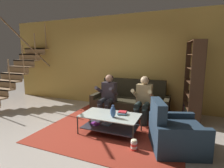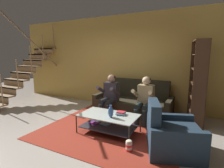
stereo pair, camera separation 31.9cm
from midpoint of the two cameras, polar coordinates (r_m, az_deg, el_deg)
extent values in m
plane|color=#AAA196|center=(3.94, -9.72, -15.65)|extent=(16.80, 16.80, 0.00)
cube|color=gold|center=(5.73, 4.83, 7.31)|extent=(8.40, 0.12, 2.90)
cube|color=#A4815A|center=(6.46, -31.10, -3.14)|extent=(1.00, 0.27, 0.04)
cube|color=#A4815A|center=(6.56, -29.31, -0.91)|extent=(1.00, 0.27, 0.04)
cube|color=#90714F|center=(6.51, -30.14, -1.83)|extent=(1.00, 0.02, 0.21)
cube|color=#A4815A|center=(6.68, -27.58, 1.24)|extent=(1.00, 0.27, 0.04)
cube|color=#90714F|center=(6.62, -28.38, 0.35)|extent=(1.00, 0.02, 0.21)
cube|color=#A4815A|center=(6.81, -25.90, 3.31)|extent=(1.00, 0.27, 0.04)
cube|color=#90714F|center=(6.75, -26.68, 2.46)|extent=(1.00, 0.02, 0.21)
cube|color=#A4815A|center=(6.96, -24.29, 5.29)|extent=(1.00, 0.27, 0.04)
cube|color=#90714F|center=(6.89, -25.04, 4.48)|extent=(1.00, 0.02, 0.21)
cube|color=#A4815A|center=(7.12, -22.74, 7.19)|extent=(1.00, 0.27, 0.04)
cube|color=#90714F|center=(7.04, -23.46, 6.42)|extent=(1.00, 0.02, 0.21)
cube|color=#A4815A|center=(7.29, -21.24, 8.99)|extent=(1.00, 0.27, 0.04)
cube|color=#90714F|center=(7.21, -21.93, 8.26)|extent=(1.00, 0.02, 0.21)
cube|color=#A4815A|center=(7.47, -19.81, 10.70)|extent=(1.00, 0.27, 0.04)
cube|color=#90714F|center=(7.39, -20.47, 10.02)|extent=(1.00, 0.02, 0.21)
cube|color=#A4815A|center=(7.67, -18.43, 12.33)|extent=(1.00, 0.27, 0.04)
cube|color=#90714F|center=(7.58, -19.06, 11.68)|extent=(1.00, 0.02, 0.21)
cylinder|color=#A4815A|center=(5.89, -31.12, -1.69)|extent=(0.04, 0.04, 0.90)
cylinder|color=#A4815A|center=(6.13, -27.27, 3.03)|extent=(0.04, 0.04, 0.90)
cylinder|color=#A4815A|center=(6.42, -23.71, 7.35)|extent=(0.04, 0.04, 0.90)
cylinder|color=#A4815A|center=(6.78, -20.43, 11.23)|extent=(0.04, 0.04, 0.90)
cylinder|color=#A4815A|center=(7.18, -17.42, 14.66)|extent=(0.04, 0.04, 0.90)
cylinder|color=brown|center=(6.52, -23.12, 12.31)|extent=(0.05, 2.42, 1.95)
cube|color=#2C271A|center=(5.10, 8.52, -7.31)|extent=(1.90, 0.92, 0.40)
cube|color=black|center=(5.33, 9.92, -1.38)|extent=(1.90, 0.18, 0.54)
cube|color=#2C271A|center=(5.47, -1.61, -5.38)|extent=(0.13, 0.92, 0.52)
cube|color=#2C271A|center=(4.87, 20.02, -7.86)|extent=(0.13, 0.92, 0.52)
cylinder|color=black|center=(4.65, -1.51, -8.88)|extent=(0.14, 0.14, 0.40)
cylinder|color=black|center=(4.56, 0.72, -9.24)|extent=(0.14, 0.14, 0.40)
cylinder|color=black|center=(4.73, -0.49, -5.49)|extent=(0.14, 0.42, 0.14)
cylinder|color=black|center=(4.65, 1.71, -5.78)|extent=(0.14, 0.42, 0.14)
cube|color=#2F2A30|center=(4.82, 1.71, -2.52)|extent=(0.38, 0.22, 0.53)
cylinder|color=#2F2A30|center=(4.74, -1.44, -2.07)|extent=(0.09, 0.49, 0.31)
cylinder|color=#2F2A30|center=(4.56, 3.06, -2.53)|extent=(0.09, 0.49, 0.31)
sphere|color=#956950|center=(4.75, 1.73, 1.82)|extent=(0.21, 0.21, 0.21)
ellipsoid|color=black|center=(4.77, 1.84, 2.16)|extent=(0.21, 0.21, 0.13)
cylinder|color=#1D2827|center=(4.30, 10.17, -10.61)|extent=(0.14, 0.14, 0.40)
cylinder|color=#1D2827|center=(4.25, 12.80, -10.94)|extent=(0.14, 0.14, 0.40)
cylinder|color=#1D2827|center=(4.38, 10.95, -6.89)|extent=(0.14, 0.42, 0.14)
cylinder|color=#1D2827|center=(4.34, 13.51, -7.17)|extent=(0.14, 0.42, 0.14)
cube|color=#9B875E|center=(4.50, 13.01, -3.62)|extent=(0.38, 0.22, 0.53)
cylinder|color=#9B875E|center=(4.37, 9.87, -3.19)|extent=(0.09, 0.49, 0.31)
cylinder|color=#9B875E|center=(4.27, 15.10, -3.68)|extent=(0.09, 0.49, 0.31)
sphere|color=tan|center=(4.43, 13.19, 1.03)|extent=(0.21, 0.21, 0.21)
ellipsoid|color=black|center=(4.45, 13.27, 1.39)|extent=(0.21, 0.21, 0.13)
cube|color=#B4C1B9|center=(3.78, 1.31, -10.17)|extent=(1.24, 0.69, 0.02)
cube|color=#343440|center=(3.87, 1.29, -13.72)|extent=(1.14, 0.64, 0.02)
cylinder|color=#34332C|center=(3.87, -9.21, -12.84)|extent=(0.03, 0.03, 0.40)
cylinder|color=#34332C|center=(3.36, 8.43, -16.47)|extent=(0.03, 0.03, 0.40)
cylinder|color=#34332C|center=(4.39, -4.02, -10.01)|extent=(0.03, 0.03, 0.40)
cylinder|color=#34332C|center=(3.94, 11.61, -12.52)|extent=(0.03, 0.03, 0.40)
cube|color=purple|center=(3.98, -3.59, -12.67)|extent=(0.20, 0.17, 0.03)
cube|color=#6C98B3|center=(3.95, 0.11, -12.87)|extent=(0.22, 0.18, 0.02)
cube|color=maroon|center=(4.44, 4.92, -12.51)|extent=(3.00, 3.44, 0.01)
cube|color=#8E5C50|center=(4.44, 4.92, -12.48)|extent=(1.65, 1.89, 0.00)
ellipsoid|color=#34578D|center=(3.59, 2.15, -9.10)|extent=(0.11, 0.11, 0.23)
cylinder|color=#34578D|center=(3.56, 2.16, -7.34)|extent=(0.05, 0.05, 0.05)
cube|color=orange|center=(3.80, 5.30, -9.78)|extent=(0.18, 0.15, 0.02)
cube|color=#699FB9|center=(3.78, 5.33, -9.56)|extent=(0.23, 0.20, 0.02)
cube|color=red|center=(3.79, 5.38, -9.16)|extent=(0.18, 0.15, 0.02)
cube|color=#4B301E|center=(5.29, 27.11, 1.27)|extent=(0.29, 0.06, 2.01)
cube|color=#4B301E|center=(4.34, 28.69, -0.45)|extent=(0.29, 0.06, 2.01)
cube|color=#4B301E|center=(4.84, 29.42, 0.40)|extent=(0.15, 0.98, 2.01)
cube|color=#4B301E|center=(5.05, 26.93, -10.72)|extent=(0.41, 0.98, 0.02)
cube|color=#4B301E|center=(4.95, 27.22, -7.18)|extent=(0.41, 0.98, 0.02)
cube|color=#4B301E|center=(4.87, 27.52, -3.40)|extent=(0.41, 0.98, 0.02)
cube|color=#4B301E|center=(4.82, 27.82, 0.49)|extent=(0.41, 0.98, 0.02)
cube|color=#4B301E|center=(4.78, 28.13, 4.46)|extent=(0.41, 0.98, 0.02)
cube|color=#4B301E|center=(4.77, 28.45, 8.46)|extent=(0.41, 0.98, 0.02)
cube|color=#4B301E|center=(4.78, 28.76, 12.34)|extent=(0.41, 0.98, 0.02)
cube|color=#241C37|center=(5.43, 26.52, -7.68)|extent=(0.26, 0.07, 0.27)
cube|color=red|center=(5.39, 26.59, -8.20)|extent=(0.27, 0.09, 0.20)
cube|color=#6A93AF|center=(5.33, 26.49, -8.47)|extent=(0.24, 0.08, 0.19)
cube|color=#272D2A|center=(5.27, 26.55, -8.50)|extent=(0.23, 0.07, 0.22)
cube|color=#3453AD|center=(5.22, 26.55, -8.44)|extent=(0.22, 0.07, 0.26)
cube|color=gold|center=(5.17, 26.68, -8.50)|extent=(0.23, 0.07, 0.28)
cube|color=#3B8A4B|center=(5.11, 26.95, -8.73)|extent=(0.27, 0.09, 0.27)
cube|color=gold|center=(5.07, 26.70, -9.22)|extent=(0.21, 0.08, 0.22)
cube|color=purple|center=(5.01, 26.75, -9.42)|extent=(0.21, 0.07, 0.22)
cube|color=#6F9EA9|center=(4.96, 26.80, -9.32)|extent=(0.20, 0.06, 0.27)
cube|color=silver|center=(4.95, 27.02, -9.92)|extent=(0.24, 0.06, 0.18)
cube|color=#223446|center=(3.40, 22.10, -16.38)|extent=(1.02, 0.90, 0.45)
cube|color=#223446|center=(3.16, 16.41, -9.40)|extent=(0.37, 0.66, 0.43)
cube|color=#223446|center=(3.05, 24.02, -18.56)|extent=(0.84, 0.39, 0.55)
cube|color=#223446|center=(3.71, 20.67, -13.18)|extent=(0.84, 0.39, 0.55)
cylinder|color=red|center=(3.30, 8.47, -20.57)|extent=(0.11, 0.11, 0.04)
cylinder|color=white|center=(3.27, 8.49, -19.92)|extent=(0.11, 0.11, 0.04)
cylinder|color=red|center=(3.25, 8.51, -19.26)|extent=(0.11, 0.11, 0.04)
cylinder|color=white|center=(3.23, 8.53, -18.59)|extent=(0.11, 0.11, 0.04)
ellipsoid|color=beige|center=(3.22, 8.55, -18.03)|extent=(0.11, 0.11, 0.04)
camera|label=1|loc=(0.16, -87.74, 0.38)|focal=28.00mm
camera|label=2|loc=(0.16, 92.26, -0.38)|focal=28.00mm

